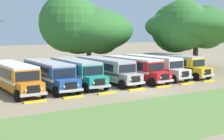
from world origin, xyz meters
The scene contains 18 objects.
ground_plane centered at (0.00, 0.00, 0.00)m, with size 220.00×220.00×0.00m, color #937F60.
foreground_grass_strip centered at (0.00, -8.32, 0.00)m, with size 80.00×10.16×0.01m, color olive.
parked_bus_slot_0 centered at (-10.84, 6.76, 1.58)m, with size 2.98×10.88×2.82m.
parked_bus_slot_1 centered at (-7.13, 6.72, 1.58)m, with size 2.73×10.85×2.82m.
parked_bus_slot_2 centered at (-3.75, 7.12, 1.58)m, with size 2.90×10.87×2.82m.
parked_bus_slot_3 centered at (-0.02, 6.82, 1.58)m, with size 3.12×10.90×2.82m.
parked_bus_slot_4 centered at (3.61, 6.34, 1.58)m, with size 3.08×10.89×2.82m.
parked_bus_slot_5 centered at (7.11, 6.95, 1.58)m, with size 3.28×10.93×2.82m.
parked_bus_slot_6 centered at (10.78, 6.87, 1.58)m, with size 3.25×10.92×2.82m.
curb_wheelstop_0 centered at (-10.69, 0.59, 0.07)m, with size 2.00×0.36×0.15m, color yellow.
curb_wheelstop_1 centered at (-7.13, 0.59, 0.07)m, with size 2.00×0.36×0.15m, color yellow.
curb_wheelstop_2 centered at (-3.56, 0.59, 0.07)m, with size 2.00×0.36×0.15m, color yellow.
curb_wheelstop_3 centered at (0.00, 0.59, 0.07)m, with size 2.00×0.36×0.15m, color yellow.
curb_wheelstop_4 centered at (3.56, 0.59, 0.07)m, with size 2.00×0.36×0.15m, color yellow.
curb_wheelstop_5 centered at (7.13, 0.59, 0.07)m, with size 2.00×0.36×0.15m, color yellow.
curb_wheelstop_6 centered at (10.69, 0.59, 0.07)m, with size 2.00×0.36×0.15m, color yellow.
broad_shade_tree centered at (3.75, 20.09, 6.47)m, with size 15.49×14.81×11.54m.
secondary_tree centered at (18.79, 11.54, 6.70)m, with size 15.87×17.20×10.70m.
Camera 1 is at (-19.23, -25.60, 6.08)m, focal length 51.39 mm.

